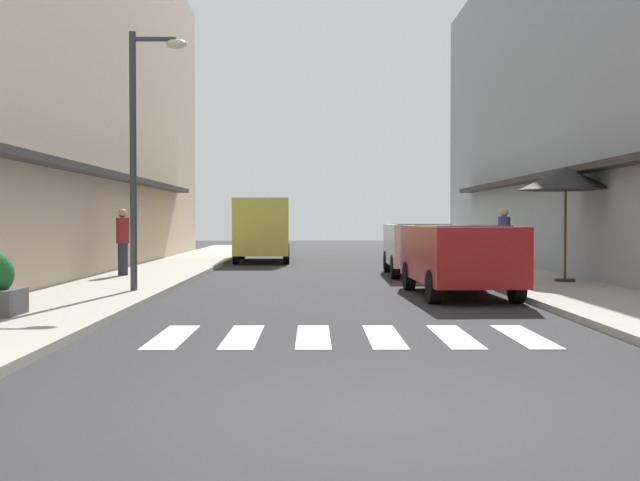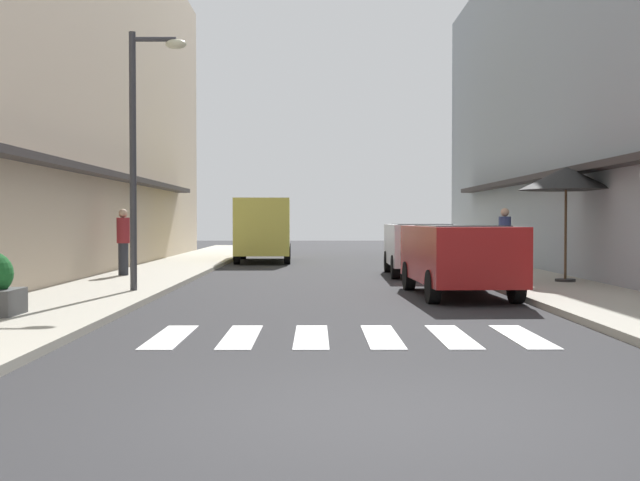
{
  "view_description": "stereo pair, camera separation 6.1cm",
  "coord_description": "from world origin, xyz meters",
  "px_view_note": "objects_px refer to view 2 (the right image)",
  "views": [
    {
      "loc": [
        -0.48,
        -6.21,
        1.58
      ],
      "look_at": [
        -0.32,
        12.26,
        1.1
      ],
      "focal_mm": 44.77,
      "sensor_mm": 36.0,
      "label": 1
    },
    {
      "loc": [
        -0.42,
        -6.21,
        1.58
      ],
      "look_at": [
        -0.32,
        12.26,
        1.1
      ],
      "focal_mm": 44.77,
      "sensor_mm": 36.0,
      "label": 2
    }
  ],
  "objects_px": {
    "cafe_umbrella": "(566,179)",
    "parked_car_mid": "(420,243)",
    "pedestrian_walking_far": "(505,238)",
    "street_lamp": "(142,133)",
    "delivery_van": "(264,225)",
    "parked_car_near": "(458,252)",
    "pedestrian_walking_near": "(123,240)"
  },
  "relations": [
    {
      "from": "cafe_umbrella",
      "to": "parked_car_mid",
      "type": "bearing_deg",
      "value": 129.05
    },
    {
      "from": "pedestrian_walking_far",
      "to": "street_lamp",
      "type": "bearing_deg",
      "value": 111.69
    },
    {
      "from": "delivery_van",
      "to": "pedestrian_walking_far",
      "type": "height_order",
      "value": "delivery_van"
    },
    {
      "from": "parked_car_near",
      "to": "cafe_umbrella",
      "type": "xyz_separation_m",
      "value": [
        2.97,
        2.42,
        1.62
      ]
    },
    {
      "from": "parked_car_near",
      "to": "parked_car_mid",
      "type": "distance_m",
      "value": 6.08
    },
    {
      "from": "parked_car_near",
      "to": "street_lamp",
      "type": "xyz_separation_m",
      "value": [
        -6.53,
        0.1,
        2.46
      ]
    },
    {
      "from": "delivery_van",
      "to": "street_lamp",
      "type": "distance_m",
      "value": 13.83
    },
    {
      "from": "parked_car_mid",
      "to": "pedestrian_walking_far",
      "type": "relative_size",
      "value": 2.35
    },
    {
      "from": "parked_car_mid",
      "to": "cafe_umbrella",
      "type": "height_order",
      "value": "cafe_umbrella"
    },
    {
      "from": "cafe_umbrella",
      "to": "pedestrian_walking_far",
      "type": "relative_size",
      "value": 1.52
    },
    {
      "from": "delivery_van",
      "to": "street_lamp",
      "type": "relative_size",
      "value": 1.02
    },
    {
      "from": "delivery_van",
      "to": "pedestrian_walking_near",
      "type": "distance_m",
      "value": 9.63
    },
    {
      "from": "pedestrian_walking_near",
      "to": "parked_car_near",
      "type": "bearing_deg",
      "value": -61.98
    },
    {
      "from": "parked_car_near",
      "to": "parked_car_mid",
      "type": "relative_size",
      "value": 1.08
    },
    {
      "from": "parked_car_mid",
      "to": "pedestrian_walking_far",
      "type": "distance_m",
      "value": 2.34
    },
    {
      "from": "parked_car_mid",
      "to": "street_lamp",
      "type": "relative_size",
      "value": 0.79
    },
    {
      "from": "parked_car_near",
      "to": "pedestrian_walking_far",
      "type": "height_order",
      "value": "pedestrian_walking_far"
    },
    {
      "from": "parked_car_mid",
      "to": "pedestrian_walking_near",
      "type": "xyz_separation_m",
      "value": [
        -8.02,
        -1.5,
        0.12
      ]
    },
    {
      "from": "parked_car_near",
      "to": "pedestrian_walking_near",
      "type": "height_order",
      "value": "pedestrian_walking_near"
    },
    {
      "from": "parked_car_mid",
      "to": "cafe_umbrella",
      "type": "relative_size",
      "value": 1.55
    },
    {
      "from": "street_lamp",
      "to": "pedestrian_walking_near",
      "type": "bearing_deg",
      "value": 108.32
    },
    {
      "from": "street_lamp",
      "to": "delivery_van",
      "type": "bearing_deg",
      "value": 83.19
    },
    {
      "from": "delivery_van",
      "to": "pedestrian_walking_far",
      "type": "xyz_separation_m",
      "value": [
        7.21,
        -8.05,
        -0.34
      ]
    },
    {
      "from": "street_lamp",
      "to": "pedestrian_walking_near",
      "type": "xyz_separation_m",
      "value": [
        -1.49,
        4.49,
        -2.33
      ]
    },
    {
      "from": "cafe_umbrella",
      "to": "pedestrian_walking_far",
      "type": "distance_m",
      "value": 3.61
    },
    {
      "from": "delivery_van",
      "to": "cafe_umbrella",
      "type": "bearing_deg",
      "value": -55.03
    },
    {
      "from": "parked_car_near",
      "to": "pedestrian_walking_near",
      "type": "relative_size",
      "value": 2.58
    },
    {
      "from": "parked_car_near",
      "to": "pedestrian_walking_near",
      "type": "bearing_deg",
      "value": 150.24
    },
    {
      "from": "cafe_umbrella",
      "to": "pedestrian_walking_near",
      "type": "bearing_deg",
      "value": 168.85
    },
    {
      "from": "pedestrian_walking_near",
      "to": "parked_car_mid",
      "type": "bearing_deg",
      "value": -21.63
    },
    {
      "from": "parked_car_mid",
      "to": "cafe_umbrella",
      "type": "bearing_deg",
      "value": -50.95
    },
    {
      "from": "parked_car_near",
      "to": "parked_car_mid",
      "type": "height_order",
      "value": "same"
    }
  ]
}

